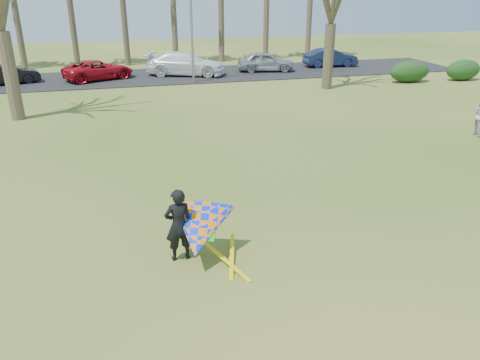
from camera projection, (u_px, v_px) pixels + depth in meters
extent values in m
plane|color=#275913|center=(260.00, 250.00, 11.82)|extent=(100.00, 100.00, 0.00)
cube|color=black|center=(160.00, 76.00, 34.11)|extent=(46.00, 7.00, 0.06)
cylinder|color=#4D3E2E|center=(15.00, 9.00, 35.39)|extent=(0.48, 0.48, 9.00)
cylinder|color=#493C2C|center=(70.00, 4.00, 36.20)|extent=(0.48, 0.48, 9.70)
cylinder|color=brown|center=(173.00, 7.00, 38.22)|extent=(0.48, 0.48, 9.00)
cylinder|color=#4E3C2F|center=(221.00, 2.00, 39.02)|extent=(0.48, 0.48, 9.70)
cylinder|color=brown|center=(310.00, 6.00, 41.04)|extent=(0.48, 0.48, 9.00)
cylinder|color=brown|center=(11.00, 77.00, 22.51)|extent=(0.64, 0.64, 4.20)
cylinder|color=#443929|center=(329.00, 57.00, 29.46)|extent=(0.64, 0.64, 3.99)
cylinder|color=gray|center=(191.00, 21.00, 30.38)|extent=(0.16, 0.16, 8.00)
ellipsoid|color=#183914|center=(410.00, 72.00, 31.91)|extent=(2.90, 1.32, 1.45)
ellipsoid|color=#183B15|center=(463.00, 70.00, 32.54)|extent=(2.60, 1.22, 1.44)
imported|color=black|center=(8.00, 74.00, 31.07)|extent=(4.12, 2.41, 1.28)
imported|color=#B40E1A|center=(98.00, 70.00, 32.55)|extent=(5.26, 3.98, 1.33)
imported|color=white|center=(186.00, 64.00, 34.08)|extent=(6.13, 4.07, 1.65)
imported|color=#91979D|center=(265.00, 61.00, 35.67)|extent=(4.53, 2.47, 1.46)
imported|color=#172347|center=(330.00, 58.00, 37.78)|extent=(4.37, 1.71, 1.42)
imported|color=black|center=(179.00, 225.00, 11.09)|extent=(0.72, 0.52, 1.84)
cone|color=#052AFF|center=(199.00, 230.00, 11.00)|extent=(2.13, 2.39, 2.02)
cube|color=#0CBF19|center=(205.00, 233.00, 10.98)|extent=(0.62, 0.60, 0.24)
cube|color=yellow|center=(226.00, 265.00, 11.14)|extent=(0.85, 1.66, 0.28)
cube|color=yellow|center=(232.00, 259.00, 11.37)|extent=(0.56, 1.76, 0.22)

